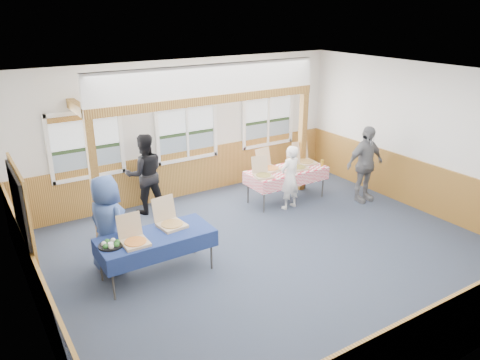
% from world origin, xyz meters
% --- Properties ---
extents(floor, '(8.00, 8.00, 0.00)m').
position_xyz_m(floor, '(0.00, 0.00, 0.00)').
color(floor, '#272C3F').
rests_on(floor, ground).
extents(ceiling, '(8.00, 8.00, 0.00)m').
position_xyz_m(ceiling, '(0.00, 0.00, 3.20)').
color(ceiling, white).
rests_on(ceiling, wall_back).
extents(wall_back, '(8.00, 0.00, 8.00)m').
position_xyz_m(wall_back, '(0.00, 3.50, 1.60)').
color(wall_back, silver).
rests_on(wall_back, floor).
extents(wall_front, '(8.00, 0.00, 8.00)m').
position_xyz_m(wall_front, '(0.00, -3.50, 1.60)').
color(wall_front, silver).
rests_on(wall_front, floor).
extents(wall_left, '(0.00, 8.00, 8.00)m').
position_xyz_m(wall_left, '(-4.00, 0.00, 1.60)').
color(wall_left, silver).
rests_on(wall_left, floor).
extents(wall_right, '(0.00, 8.00, 8.00)m').
position_xyz_m(wall_right, '(4.00, 0.00, 1.60)').
color(wall_right, silver).
rests_on(wall_right, floor).
extents(wainscot_back, '(7.98, 0.05, 1.10)m').
position_xyz_m(wainscot_back, '(0.00, 3.48, 0.55)').
color(wainscot_back, brown).
rests_on(wainscot_back, floor).
extents(wainscot_front, '(7.98, 0.05, 1.10)m').
position_xyz_m(wainscot_front, '(0.00, -3.48, 0.55)').
color(wainscot_front, brown).
rests_on(wainscot_front, floor).
extents(wainscot_left, '(0.05, 6.98, 1.10)m').
position_xyz_m(wainscot_left, '(-3.98, 0.00, 0.55)').
color(wainscot_left, brown).
rests_on(wainscot_left, floor).
extents(wainscot_right, '(0.05, 6.98, 1.10)m').
position_xyz_m(wainscot_right, '(3.98, 0.00, 0.55)').
color(wainscot_right, brown).
rests_on(wainscot_right, floor).
extents(cased_opening, '(0.06, 1.30, 2.10)m').
position_xyz_m(cased_opening, '(-3.96, 0.90, 1.05)').
color(cased_opening, '#363636').
rests_on(cased_opening, wall_left).
extents(window_left, '(1.56, 0.10, 1.46)m').
position_xyz_m(window_left, '(-2.30, 3.46, 1.68)').
color(window_left, white).
rests_on(window_left, wall_back).
extents(window_mid, '(1.56, 0.10, 1.46)m').
position_xyz_m(window_mid, '(0.00, 3.46, 1.68)').
color(window_mid, white).
rests_on(window_mid, wall_back).
extents(window_right, '(1.56, 0.10, 1.46)m').
position_xyz_m(window_right, '(2.30, 3.46, 1.68)').
color(window_right, white).
rests_on(window_right, wall_back).
extents(post_left, '(0.15, 0.15, 2.40)m').
position_xyz_m(post_left, '(-2.50, 2.30, 1.20)').
color(post_left, brown).
rests_on(post_left, floor).
extents(post_right, '(0.15, 0.15, 2.40)m').
position_xyz_m(post_right, '(2.50, 2.30, 1.20)').
color(post_right, brown).
rests_on(post_right, floor).
extents(cross_beam, '(5.15, 0.18, 0.18)m').
position_xyz_m(cross_beam, '(0.00, 2.30, 2.49)').
color(cross_beam, brown).
rests_on(cross_beam, post_left).
extents(table_left, '(1.99, 1.09, 0.76)m').
position_xyz_m(table_left, '(-2.06, 0.49, 0.70)').
color(table_left, '#363636').
rests_on(table_left, floor).
extents(table_right, '(2.05, 1.47, 0.76)m').
position_xyz_m(table_right, '(1.77, 1.93, 0.70)').
color(table_right, '#363636').
rests_on(table_right, floor).
extents(pizza_box_a, '(0.40, 0.48, 0.43)m').
position_xyz_m(pizza_box_a, '(-2.46, 0.39, 0.82)').
color(pizza_box_a, tan).
rests_on(pizza_box_a, table_left).
extents(pizza_box_b, '(0.48, 0.56, 0.46)m').
position_xyz_m(pizza_box_b, '(-1.72, 0.66, 0.83)').
color(pizza_box_b, tan).
rests_on(pizza_box_b, table_left).
extents(pizza_box_c, '(0.46, 0.53, 0.41)m').
position_xyz_m(pizza_box_c, '(1.02, 1.84, 0.82)').
color(pizza_box_c, tan).
rests_on(pizza_box_c, table_right).
extents(pizza_box_d, '(0.49, 0.57, 0.46)m').
position_xyz_m(pizza_box_d, '(1.41, 2.13, 0.83)').
color(pizza_box_d, tan).
rests_on(pizza_box_d, table_right).
extents(pizza_box_e, '(0.39, 0.47, 0.41)m').
position_xyz_m(pizza_box_e, '(2.02, 1.86, 0.82)').
color(pizza_box_e, tan).
rests_on(pizza_box_e, table_right).
extents(pizza_box_f, '(0.47, 0.56, 0.47)m').
position_xyz_m(pizza_box_f, '(2.42, 2.08, 0.83)').
color(pizza_box_f, tan).
rests_on(pizza_box_f, table_right).
extents(veggie_tray, '(0.39, 0.39, 0.09)m').
position_xyz_m(veggie_tray, '(-2.81, 0.49, 0.79)').
color(veggie_tray, black).
rests_on(veggie_tray, table_left).
extents(drink_glass, '(0.07, 0.07, 0.15)m').
position_xyz_m(drink_glass, '(2.62, 1.68, 0.83)').
color(drink_glass, '#9E7B1A').
rests_on(drink_glass, table_right).
extents(woman_white, '(0.58, 0.42, 1.46)m').
position_xyz_m(woman_white, '(1.54, 1.53, 0.73)').
color(woman_white, white).
rests_on(woman_white, floor).
extents(woman_black, '(0.95, 0.79, 1.77)m').
position_xyz_m(woman_black, '(-1.24, 3.05, 0.89)').
color(woman_black, black).
rests_on(woman_black, floor).
extents(man_blue, '(0.84, 0.99, 1.72)m').
position_xyz_m(man_blue, '(-2.67, 1.08, 0.86)').
color(man_blue, '#38528D').
rests_on(man_blue, floor).
extents(person_grey, '(1.06, 0.47, 1.78)m').
position_xyz_m(person_grey, '(3.27, 0.97, 0.89)').
color(person_grey, slate).
rests_on(person_grey, floor).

